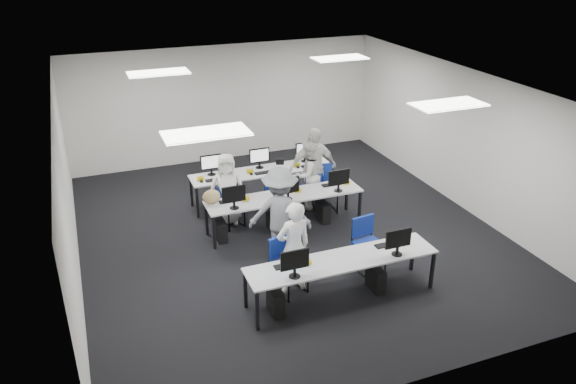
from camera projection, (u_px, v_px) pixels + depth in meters
name	position (u px, v px, depth m)	size (l,w,h in m)	color
room	(288.00, 163.00, 10.73)	(9.00, 9.02, 3.00)	black
ceiling_panels	(288.00, 87.00, 10.10)	(5.20, 4.60, 0.02)	white
desk_front	(342.00, 262.00, 9.04)	(3.20, 0.70, 0.73)	#A9AAAD
desk_mid	(285.00, 198.00, 11.24)	(3.20, 0.70, 0.73)	#A9AAAD
desk_back	(262.00, 173.00, 12.42)	(3.20, 0.70, 0.73)	#A9AAAD
equipment_front	(331.00, 282.00, 9.09)	(2.51, 0.41, 1.19)	#0C45A4
equipment_mid	(276.00, 214.00, 11.29)	(2.91, 0.41, 1.19)	white
equipment_back	(270.00, 184.00, 12.64)	(2.91, 0.41, 1.19)	white
chair_0	(288.00, 275.00, 9.36)	(0.63, 0.66, 0.98)	navy
chair_1	(368.00, 253.00, 10.01)	(0.54, 0.57, 0.96)	navy
chair_2	(231.00, 214.00, 11.51)	(0.51, 0.54, 0.83)	navy
chair_3	(277.00, 203.00, 11.95)	(0.48, 0.51, 0.87)	navy
chair_4	(324.00, 196.00, 12.17)	(0.54, 0.58, 0.99)	navy
chair_5	(228.00, 208.00, 11.76)	(0.52, 0.54, 0.84)	navy
chair_6	(279.00, 198.00, 12.14)	(0.49, 0.52, 0.92)	navy
chair_7	(312.00, 194.00, 12.38)	(0.46, 0.49, 0.82)	navy
handbag	(211.00, 197.00, 10.83)	(0.35, 0.22, 0.29)	tan
student_0	(294.00, 248.00, 9.17)	(0.60, 0.40, 1.65)	silver
student_1	(307.00, 174.00, 12.09)	(0.75, 0.59, 1.55)	silver
student_2	(227.00, 189.00, 11.42)	(0.74, 0.48, 1.52)	silver
student_3	(313.00, 168.00, 12.08)	(1.06, 0.44, 1.81)	silver
photographer	(280.00, 213.00, 10.16)	(1.14, 0.66, 1.77)	gray
dslr_camera	(280.00, 161.00, 9.93)	(0.14, 0.18, 0.10)	black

